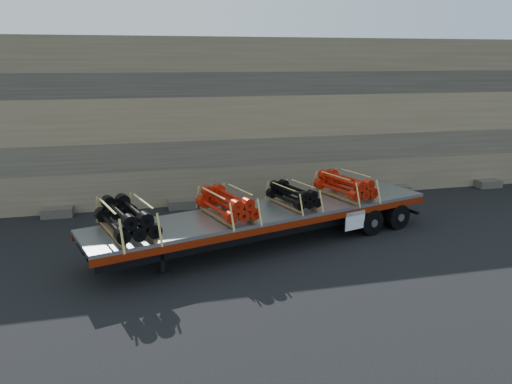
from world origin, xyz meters
TOP-DOWN VIEW (x-y plane):
  - ground at (0.00, 0.00)m, footprint 120.00×120.00m
  - rock_wall at (0.00, 6.50)m, footprint 44.00×3.00m
  - trailer at (-0.60, -0.30)m, footprint 12.43×5.72m
  - bundle_front at (-5.18, -1.64)m, footprint 1.90×2.74m
  - bundle_midfront at (-2.08, -0.73)m, footprint 1.75×2.52m
  - bundle_midrear at (0.36, -0.01)m, footprint 1.50×2.17m
  - bundle_rear at (2.56, 0.63)m, footprint 1.74×2.51m

SIDE VIEW (x-z plane):
  - ground at x=0.00m, z-range 0.00..0.00m
  - trailer at x=-0.60m, z-range 0.00..1.23m
  - bundle_midrear at x=0.36m, z-range 1.23..1.92m
  - bundle_rear at x=2.56m, z-range 1.23..2.03m
  - bundle_midfront at x=-2.08m, z-range 1.23..2.04m
  - bundle_front at x=-5.18m, z-range 1.23..2.11m
  - rock_wall at x=0.00m, z-range 0.00..7.00m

